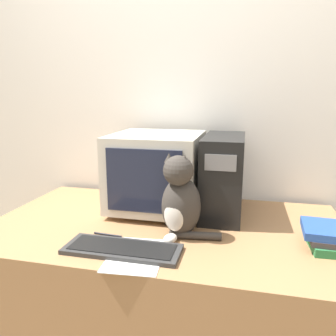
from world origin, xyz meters
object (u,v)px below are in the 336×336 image
crt_monitor (157,171)px  cat (180,201)px  book_stack (324,236)px  computer_tower (223,175)px  pen (108,235)px  keyboard (122,249)px

crt_monitor → cat: bearing=-58.3°
crt_monitor → book_stack: size_ratio=2.18×
computer_tower → cat: computer_tower is taller
book_stack → pen: 0.91m
keyboard → computer_tower: bearing=56.4°
keyboard → book_stack: book_stack is taller
computer_tower → book_stack: computer_tower is taller
crt_monitor → cat: crt_monitor is taller
cat → pen: 0.36m
computer_tower → cat: 0.37m
computer_tower → cat: size_ratio=1.26×
book_stack → pen: bearing=-173.5°
keyboard → pen: bearing=133.1°
crt_monitor → computer_tower: size_ratio=1.04×
keyboard → pen: (-0.12, 0.13, -0.01)m
book_stack → keyboard: bearing=-163.9°
crt_monitor → cat: (0.19, -0.30, -0.05)m
keyboard → cat: (0.19, 0.21, 0.15)m
computer_tower → keyboard: 0.67m
computer_tower → keyboard: size_ratio=0.99×
crt_monitor → computer_tower: bearing=4.0°
crt_monitor → pen: size_ratio=3.57×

